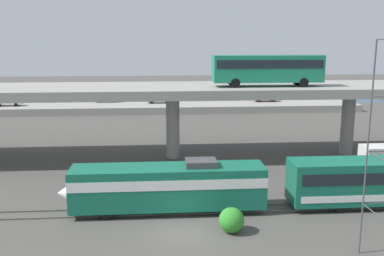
# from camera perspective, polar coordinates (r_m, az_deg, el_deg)

# --- Properties ---
(ground_plane) EXTENTS (260.00, 260.00, 0.00)m
(ground_plane) POSITION_cam_1_polar(r_m,az_deg,el_deg) (31.60, -1.24, -13.54)
(ground_plane) COLOR #4C4944
(rail_strip_near) EXTENTS (110.00, 0.12, 0.12)m
(rail_strip_near) POSITION_cam_1_polar(r_m,az_deg,el_deg) (34.56, -1.54, -11.14)
(rail_strip_near) COLOR #59544C
(rail_strip_near) RESTS_ON ground_plane
(rail_strip_far) EXTENTS (110.00, 0.12, 0.12)m
(rail_strip_far) POSITION_cam_1_polar(r_m,az_deg,el_deg) (35.91, -1.65, -10.24)
(rail_strip_far) COLOR #59544C
(rail_strip_far) RESTS_ON ground_plane
(train_locomotive) EXTENTS (16.06, 3.04, 4.18)m
(train_locomotive) POSITION_cam_1_polar(r_m,az_deg,el_deg) (34.45, -4.37, -7.45)
(train_locomotive) COLOR #14664C
(train_locomotive) RESTS_ON ground_plane
(highway_overpass) EXTENTS (96.00, 10.13, 8.21)m
(highway_overpass) POSITION_cam_1_polar(r_m,az_deg,el_deg) (48.95, -2.55, 4.55)
(highway_overpass) COLOR gray
(highway_overpass) RESTS_ON ground_plane
(transit_bus_on_overpass) EXTENTS (12.00, 2.68, 3.40)m
(transit_bus_on_overpass) POSITION_cam_1_polar(r_m,az_deg,el_deg) (48.85, 9.83, 7.77)
(transit_bus_on_overpass) COLOR #197A56
(transit_bus_on_overpass) RESTS_ON highway_overpass
(pier_parking_lot) EXTENTS (71.58, 13.51, 1.28)m
(pier_parking_lot) POSITION_cam_1_polar(r_m,az_deg,el_deg) (84.54, -3.26, 2.96)
(pier_parking_lot) COLOR gray
(pier_parking_lot) RESTS_ON ground_plane
(parked_car_0) EXTENTS (4.50, 1.88, 1.50)m
(parked_car_0) POSITION_cam_1_polar(r_m,az_deg,el_deg) (86.35, 9.58, 3.95)
(parked_car_0) COLOR maroon
(parked_car_0) RESTS_ON pier_parking_lot
(parked_car_1) EXTENTS (4.62, 1.88, 1.50)m
(parked_car_1) POSITION_cam_1_polar(r_m,az_deg,el_deg) (83.28, -4.27, 3.79)
(parked_car_1) COLOR #B7B7BC
(parked_car_1) RESTS_ON pier_parking_lot
(parked_car_2) EXTENTS (4.64, 1.85, 1.50)m
(parked_car_2) POSITION_cam_1_polar(r_m,az_deg,el_deg) (85.92, -11.05, 3.85)
(parked_car_2) COLOR #9E998C
(parked_car_2) RESTS_ON pier_parking_lot
(parked_car_3) EXTENTS (4.67, 1.92, 1.50)m
(parked_car_3) POSITION_cam_1_polar(r_m,az_deg,el_deg) (86.16, -22.76, 3.18)
(parked_car_3) COLOR silver
(parked_car_3) RESTS_ON pier_parking_lot
(harbor_water) EXTENTS (140.00, 36.00, 0.01)m
(harbor_water) POSITION_cam_1_polar(r_m,az_deg,el_deg) (107.40, -3.50, 4.48)
(harbor_water) COLOR navy
(harbor_water) RESTS_ON ground_plane
(shrub_right) EXTENTS (1.81, 1.81, 1.81)m
(shrub_right) POSITION_cam_1_polar(r_m,az_deg,el_deg) (31.51, 5.17, -11.86)
(shrub_right) COLOR #2E8A2A
(shrub_right) RESTS_ON ground_plane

